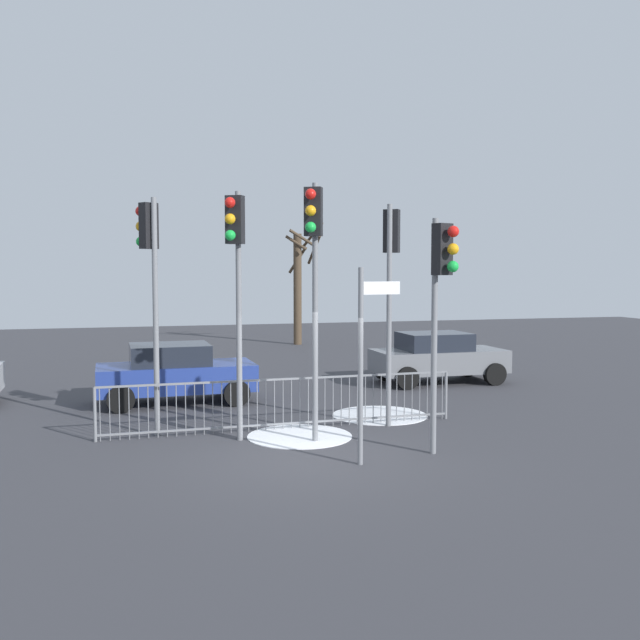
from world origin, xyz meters
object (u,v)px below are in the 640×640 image
at_px(traffic_light_rear_left, 314,254).
at_px(car_grey_near, 438,357).
at_px(traffic_light_mid_left, 441,282).
at_px(direction_sign_post, 364,355).
at_px(traffic_light_mid_right, 391,264).
at_px(traffic_light_foreground_right, 236,259).
at_px(car_blue_mid, 175,372).
at_px(bare_tree_left, 299,282).
at_px(traffic_light_foreground_left, 150,262).

height_order(traffic_light_rear_left, car_grey_near, traffic_light_rear_left).
relative_size(traffic_light_mid_left, direction_sign_post, 1.26).
distance_m(traffic_light_mid_right, direction_sign_post, 3.51).
distance_m(traffic_light_foreground_right, car_blue_mid, 5.19).
bearing_deg(traffic_light_mid_right, bare_tree_left, 118.11).
bearing_deg(traffic_light_foreground_right, traffic_light_mid_right, -139.73).
xyz_separation_m(traffic_light_foreground_right, bare_tree_left, (5.28, 16.81, -0.77)).
bearing_deg(car_blue_mid, traffic_light_rear_left, -66.36).
height_order(traffic_light_mid_left, bare_tree_left, bare_tree_left).
height_order(traffic_light_rear_left, bare_tree_left, bare_tree_left).
height_order(traffic_light_mid_right, traffic_light_foreground_right, traffic_light_foreground_right).
height_order(traffic_light_foreground_left, car_grey_near, traffic_light_foreground_left).
distance_m(traffic_light_foreground_left, direction_sign_post, 4.89).
bearing_deg(traffic_light_foreground_right, car_blue_mid, -48.77).
bearing_deg(traffic_light_foreground_left, traffic_light_mid_right, -41.59).
bearing_deg(traffic_light_mid_right, traffic_light_rear_left, -115.33).
xyz_separation_m(traffic_light_foreground_left, car_blue_mid, (0.65, 3.27, -2.68)).
bearing_deg(car_grey_near, traffic_light_rear_left, -132.17).
bearing_deg(bare_tree_left, traffic_light_rear_left, -102.68).
height_order(car_grey_near, car_blue_mid, same).
distance_m(traffic_light_mid_left, car_grey_near, 8.46).
height_order(direction_sign_post, car_blue_mid, direction_sign_post).
bearing_deg(car_grey_near, traffic_light_mid_right, -125.05).
relative_size(traffic_light_rear_left, direction_sign_post, 1.47).
relative_size(traffic_light_mid_left, car_grey_near, 1.10).
distance_m(direction_sign_post, car_blue_mid, 7.08).
distance_m(traffic_light_foreground_left, bare_tree_left, 17.19).
height_order(traffic_light_mid_left, traffic_light_rear_left, traffic_light_rear_left).
bearing_deg(direction_sign_post, traffic_light_rear_left, 96.35).
xyz_separation_m(traffic_light_mid_left, car_grey_near, (3.37, 7.40, -2.32)).
bearing_deg(traffic_light_mid_left, direction_sign_post, -14.86).
bearing_deg(car_grey_near, bare_tree_left, 96.53).
bearing_deg(traffic_light_foreground_left, bare_tree_left, 29.76).
height_order(traffic_light_mid_right, car_blue_mid, traffic_light_mid_right).
relative_size(traffic_light_rear_left, bare_tree_left, 0.92).
bearing_deg(traffic_light_mid_right, traffic_light_mid_left, -56.17).
bearing_deg(traffic_light_rear_left, traffic_light_mid_left, 169.98).
relative_size(traffic_light_foreground_right, direction_sign_post, 1.43).
bearing_deg(car_blue_mid, traffic_light_foreground_left, -102.93).
relative_size(traffic_light_foreground_right, car_grey_near, 1.25).
bearing_deg(traffic_light_mid_right, direction_sign_post, -84.32).
xyz_separation_m(direction_sign_post, car_grey_near, (4.86, 7.60, -1.10)).
bearing_deg(traffic_light_rear_left, direction_sign_post, 131.54).
height_order(traffic_light_mid_left, traffic_light_foreground_right, traffic_light_foreground_right).
height_order(traffic_light_mid_right, traffic_light_rear_left, traffic_light_rear_left).
xyz_separation_m(traffic_light_mid_right, traffic_light_foreground_left, (-4.91, 0.41, 0.04)).
relative_size(traffic_light_mid_left, traffic_light_foreground_right, 0.88).
bearing_deg(traffic_light_mid_right, traffic_light_foreground_left, -149.91).
bearing_deg(car_blue_mid, traffic_light_mid_right, -42.53).
relative_size(traffic_light_mid_right, bare_tree_left, 0.87).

